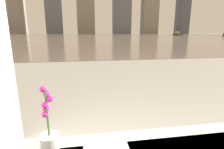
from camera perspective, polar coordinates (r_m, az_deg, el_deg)
The scene contains 6 objects.
potted_orchid at distance 1.12m, azimuth -19.90°, elevation -17.38°, with size 0.11×0.11×0.38m.
harbor_water at distance 62.02m, azimuth -8.85°, elevation 12.51°, with size 180.00×110.00×0.01m.
harbor_boat_1 at distance 61.78m, azimuth 20.56°, elevation 12.27°, with size 1.32×3.67×1.37m.
skyline_tower_0 at distance 126.37m, azimuth -30.21°, elevation 19.57°, with size 12.73×12.07×35.71m.
skyline_tower_2 at distance 118.74m, azimuth -8.59°, elevation 19.88°, with size 10.98×6.02×28.38m.
skyline_tower_3 at distance 122.12m, azimuth 3.18°, elevation 22.68°, with size 10.14×13.32×40.43m.
Camera 1 is at (-0.37, -0.01, 1.14)m, focal length 28.00 mm.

